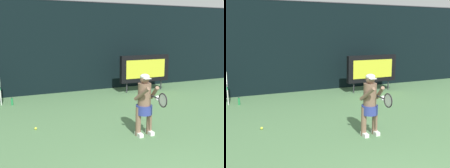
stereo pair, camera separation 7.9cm
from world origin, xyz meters
The scene contains 6 objects.
backdrop_screen centered at (0.00, 8.50, 1.81)m, with size 18.00×0.12×3.66m.
scoreboard centered at (3.22, 7.37, 0.95)m, with size 2.20×0.21×1.50m.
water_bottle centered at (-2.00, 7.24, 0.12)m, with size 0.07×0.07×0.27m.
tennis_player centered at (0.78, 3.21, 0.81)m, with size 0.53×0.60×1.48m.
tennis_racket centered at (0.84, 2.59, 1.00)m, with size 0.03×0.60×0.31m.
tennis_ball_loose centered at (-1.58, 4.57, 0.03)m, with size 0.07×0.07×0.07m.
Camera 2 is at (-2.21, -1.98, 2.43)m, focal length 41.94 mm.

